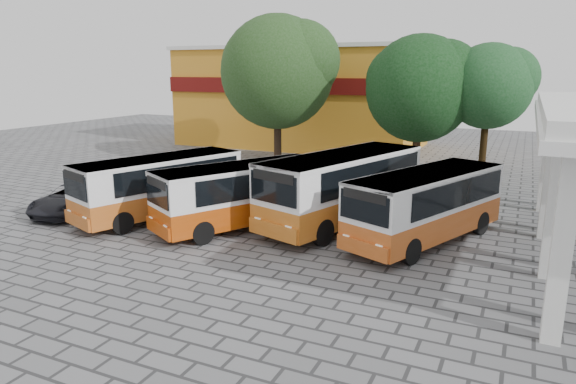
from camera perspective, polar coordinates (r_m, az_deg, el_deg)
The scene contains 10 objects.
ground at distance 17.99m, azimuth 0.88°, elevation -7.40°, with size 90.00×90.00×0.00m, color #5C5D5E.
shophouse_block at distance 45.09m, azimuth 1.59°, elevation 10.59°, with size 20.40×10.40×8.30m.
bus_far_left at distance 23.19m, azimuth -14.06°, elevation 0.97°, with size 4.65×7.96×2.69m.
bus_centre_left at distance 21.15m, azimuth -5.13°, elevation 0.05°, with size 5.44×7.85×2.63m.
bus_centre_right at distance 21.52m, azimuth 6.10°, elevation 0.86°, with size 4.95×8.88×3.01m.
bus_far_right at distance 19.96m, azimuth 15.16°, elevation -1.08°, with size 4.93×8.00×2.69m.
tree_left at distance 34.39m, azimuth -1.03°, elevation 13.57°, with size 7.77×7.40×9.94m.
tree_middle at distance 31.46m, azimuth 14.60°, elevation 11.43°, with size 6.56×6.25×8.45m.
tree_right at distance 31.44m, azimuth 21.54°, elevation 11.15°, with size 5.03×4.79×7.89m.
parked_car at distance 25.45m, azimuth -22.70°, elevation -0.66°, with size 2.19×4.75×1.32m, color black.
Camera 1 is at (6.82, -15.37, 6.40)m, focal length 32.00 mm.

